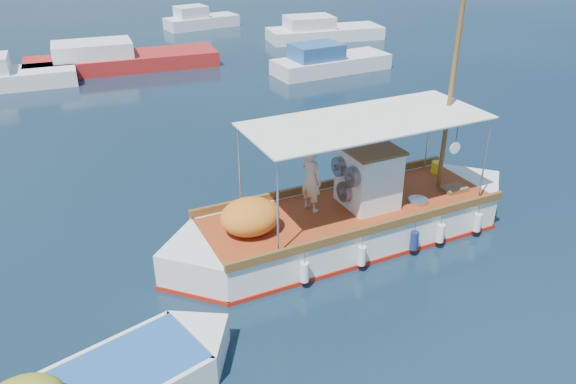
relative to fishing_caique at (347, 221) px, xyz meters
name	(u,v)px	position (x,y,z in m)	size (l,w,h in m)	color
ground	(322,234)	(-0.49, 0.51, -0.57)	(160.00, 160.00, 0.00)	black
fishing_caique	(347,221)	(0.00, 0.00, 0.00)	(10.61, 3.13, 6.47)	white
bg_boat_nw	(0,78)	(-8.59, 19.56, -0.08)	(6.88, 2.82, 1.80)	silver
bg_boat_n	(117,61)	(-2.70, 20.68, -0.08)	(10.40, 3.50, 1.80)	#A41E1B
bg_boat_ne	(328,63)	(7.66, 15.40, -0.08)	(6.66, 2.65, 1.80)	silver
bg_boat_e	(322,32)	(11.11, 22.81, -0.08)	(7.94, 3.48, 1.80)	silver
bg_boat_far_n	(200,21)	(4.80, 30.18, -0.08)	(5.56, 2.77, 1.80)	silver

